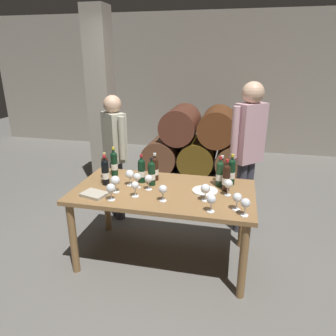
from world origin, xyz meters
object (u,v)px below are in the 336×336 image
(wine_bottle_1, at_px, (226,177))
(taster_seated_left, at_px, (115,148))
(wine_glass_6, at_px, (115,181))
(wine_bottle_9, at_px, (232,172))
(wine_bottle_4, at_px, (142,170))
(wine_bottle_6, at_px, (105,172))
(wine_bottle_8, at_px, (105,167))
(wine_glass_1, at_px, (228,184))
(wine_glass_2, at_px, (163,190))
(dining_table, at_px, (163,199))
(wine_glass_4, at_px, (237,198))
(wine_glass_3, at_px, (211,200))
(sommelier_presenting, at_px, (248,145))
(wine_bottle_7, at_px, (220,174))
(tasting_notebook, at_px, (94,194))
(serving_plate, at_px, (205,191))
(wine_bottle_3, at_px, (155,168))
(wine_glass_10, at_px, (205,189))
(wine_glass_11, at_px, (149,179))
(wine_glass_7, at_px, (245,204))
(wine_glass_5, at_px, (111,189))
(wine_glass_0, at_px, (130,175))
(wine_glass_8, at_px, (135,186))
(wine_bottle_2, at_px, (114,163))
(wine_bottle_0, at_px, (152,173))
(wine_bottle_5, at_px, (222,171))
(wine_glass_9, at_px, (137,177))

(wine_bottle_1, relative_size, taster_seated_left, 0.20)
(wine_glass_6, bearing_deg, wine_bottle_9, 22.64)
(wine_bottle_4, xyz_separation_m, wine_bottle_6, (-0.33, -0.14, 0.01))
(wine_bottle_8, height_order, wine_glass_1, wine_bottle_8)
(wine_bottle_8, bearing_deg, wine_bottle_4, -0.99)
(wine_glass_2, bearing_deg, wine_bottle_6, 159.42)
(dining_table, distance_m, wine_glass_4, 0.76)
(dining_table, bearing_deg, wine_glass_1, 1.33)
(wine_glass_3, distance_m, sommelier_presenting, 1.14)
(wine_glass_6, bearing_deg, wine_bottle_7, 21.01)
(wine_glass_4, xyz_separation_m, tasting_notebook, (-1.26, -0.00, -0.09))
(serving_plate, bearing_deg, wine_bottle_3, 161.46)
(wine_glass_10, bearing_deg, wine_glass_3, -70.42)
(dining_table, xyz_separation_m, wine_glass_11, (-0.14, -0.02, 0.20))
(dining_table, height_order, wine_glass_6, wine_glass_6)
(wine_bottle_6, distance_m, serving_plate, 0.98)
(wine_bottle_3, bearing_deg, wine_glass_6, -126.25)
(wine_glass_7, xyz_separation_m, taster_seated_left, (-1.52, 1.07, 0.06))
(wine_bottle_4, bearing_deg, taster_seated_left, 131.58)
(wine_glass_5, bearing_deg, sommelier_presenting, 42.48)
(wine_glass_5, bearing_deg, dining_table, 38.78)
(wine_bottle_3, xyz_separation_m, wine_glass_0, (-0.20, -0.19, -0.01))
(wine_glass_7, relative_size, wine_glass_8, 1.04)
(wine_bottle_2, height_order, wine_glass_8, wine_bottle_2)
(wine_bottle_0, height_order, wine_bottle_6, wine_bottle_6)
(wine_bottle_5, height_order, wine_glass_3, wine_bottle_5)
(taster_seated_left, bearing_deg, wine_glass_1, -27.30)
(wine_glass_4, height_order, taster_seated_left, taster_seated_left)
(wine_bottle_2, distance_m, wine_bottle_5, 1.12)
(wine_bottle_7, distance_m, wine_glass_6, 0.99)
(wine_bottle_3, relative_size, wine_glass_9, 1.93)
(wine_bottle_0, relative_size, wine_glass_11, 1.89)
(wine_glass_0, bearing_deg, tasting_notebook, -128.14)
(wine_bottle_2, xyz_separation_m, wine_glass_11, (0.46, -0.29, -0.03))
(wine_bottle_4, height_order, sommelier_presenting, sommelier_presenting)
(dining_table, xyz_separation_m, wine_glass_2, (0.05, -0.23, 0.20))
(wine_glass_3, relative_size, taster_seated_left, 0.10)
(wine_glass_0, relative_size, serving_plate, 0.66)
(wine_glass_10, bearing_deg, taster_seated_left, 143.68)
(wine_bottle_2, relative_size, wine_glass_2, 2.06)
(wine_glass_1, bearing_deg, wine_glass_6, -170.96)
(wine_glass_1, relative_size, wine_glass_4, 1.01)
(wine_bottle_0, distance_m, tasting_notebook, 0.58)
(wine_glass_0, distance_m, wine_glass_10, 0.78)
(wine_bottle_4, relative_size, wine_glass_0, 1.81)
(wine_bottle_6, distance_m, wine_bottle_9, 1.23)
(wine_bottle_9, height_order, wine_glass_0, wine_bottle_9)
(wine_bottle_7, height_order, wine_glass_11, wine_bottle_7)
(dining_table, distance_m, wine_bottle_5, 0.64)
(wine_glass_8, relative_size, wine_glass_11, 0.97)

